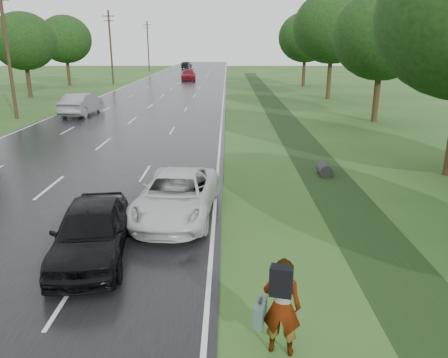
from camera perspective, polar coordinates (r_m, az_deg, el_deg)
road at (r=54.44m, az=-7.27°, el=11.27°), size 14.00×180.00×0.04m
edge_stripe_east at (r=53.97m, az=-0.01°, el=11.38°), size 0.12×180.00×0.01m
edge_stripe_west at (r=55.74m, az=-14.30°, el=11.04°), size 0.12×180.00×0.01m
center_line at (r=54.44m, az=-7.27°, el=11.29°), size 0.12×180.00×0.01m
drainage_ditch at (r=28.27m, az=9.26°, el=5.71°), size 2.20×120.00×0.56m
utility_pole_mid at (r=37.46m, az=-26.45°, el=14.95°), size 1.60×0.26×10.00m
utility_pole_far at (r=65.75m, az=-14.58°, el=16.41°), size 1.60×0.26×10.00m
utility_pole_distant at (r=95.10m, az=-9.89°, el=16.80°), size 1.60×0.26×10.00m
tree_east_c at (r=34.49m, az=20.01°, el=17.19°), size 7.00×7.00×9.29m
tree_east_d at (r=47.89m, az=14.01°, el=18.66°), size 8.00×8.00×10.76m
tree_east_f at (r=61.55m, az=10.61°, el=17.72°), size 7.20×7.20×9.62m
tree_west_d at (r=52.26m, az=-24.72°, el=16.03°), size 6.60×6.60×8.80m
tree_west_f at (r=65.48m, az=-20.05°, el=16.76°), size 7.00×7.00×9.29m
pedestrian at (r=8.39m, az=7.39°, el=-16.03°), size 0.94×0.93×1.95m
white_pickup at (r=14.60m, az=-6.22°, el=-2.13°), size 2.78×5.40×1.46m
dark_sedan at (r=12.25m, az=-16.95°, el=-6.48°), size 2.42×4.77×1.55m
silver_sedan at (r=37.68m, az=-18.09°, el=9.32°), size 2.23×5.48×1.77m
far_car_red at (r=71.15m, az=-4.66°, el=13.39°), size 2.60×5.66×1.60m
far_car_dark at (r=104.44m, az=-4.90°, el=14.58°), size 2.19×4.69×1.49m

